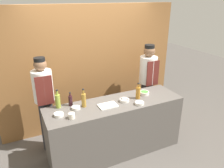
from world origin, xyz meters
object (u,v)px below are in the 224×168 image
object	(u,v)px
sauce_bowl_red	(76,108)
bottle_wine	(70,100)
cup_cream	(72,116)
chef_right	(147,82)
sauce_bowl_yellow	(140,103)
sauce_bowl_white	(124,100)
cutting_board	(108,106)
bottle_oil	(58,101)
chef_left	(45,102)
bottle_vinegar	(84,100)
sauce_bowl_purple	(59,115)
sauce_bowl_green	(144,93)
bottle_amber	(138,92)

from	to	relation	value
sauce_bowl_red	bottle_wine	size ratio (longest dim) A/B	0.58
cup_cream	chef_right	xyz separation A→B (m)	(1.77, 0.74, -0.06)
bottle_wine	cup_cream	xyz separation A→B (m)	(-0.09, -0.38, -0.05)
bottle_wine	chef_right	world-z (taller)	chef_right
sauce_bowl_yellow	sauce_bowl_white	distance (m)	0.25
cutting_board	cup_cream	xyz separation A→B (m)	(-0.60, -0.11, 0.03)
bottle_oil	chef_right	xyz separation A→B (m)	(1.87, 0.35, -0.14)
sauce_bowl_white	chef_left	xyz separation A→B (m)	(-1.16, 0.60, -0.05)
bottle_wine	bottle_vinegar	xyz separation A→B (m)	(0.17, -0.12, 0.03)
bottle_vinegar	cup_cream	bearing A→B (deg)	-136.24
sauce_bowl_purple	sauce_bowl_green	world-z (taller)	sauce_bowl_green
sauce_bowl_purple	sauce_bowl_red	distance (m)	0.30
bottle_amber	cup_cream	distance (m)	1.18
sauce_bowl_green	bottle_wine	world-z (taller)	bottle_wine
chef_right	cutting_board	bearing A→B (deg)	-151.51
sauce_bowl_yellow	bottle_oil	world-z (taller)	bottle_oil
cup_cream	bottle_wine	bearing A→B (deg)	76.48
sauce_bowl_purple	sauce_bowl_white	distance (m)	1.06
sauce_bowl_red	bottle_vinegar	distance (m)	0.16
sauce_bowl_white	bottle_amber	world-z (taller)	bottle_amber
cutting_board	bottle_vinegar	xyz separation A→B (m)	(-0.34, 0.14, 0.11)
cup_cream	chef_left	distance (m)	0.79
sauce_bowl_yellow	sauce_bowl_white	xyz separation A→B (m)	(-0.17, 0.19, 0.00)
bottle_amber	bottle_vinegar	world-z (taller)	bottle_vinegar
sauce_bowl_yellow	bottle_wine	world-z (taller)	bottle_wine
sauce_bowl_yellow	cutting_board	world-z (taller)	sauce_bowl_yellow
cutting_board	chef_left	bearing A→B (deg)	143.45
bottle_oil	chef_left	size ratio (longest dim) A/B	0.18
sauce_bowl_red	bottle_oil	size ratio (longest dim) A/B	0.44
sauce_bowl_purple	bottle_wine	world-z (taller)	bottle_wine
cutting_board	bottle_vinegar	bearing A→B (deg)	157.04
sauce_bowl_yellow	chef_left	world-z (taller)	chef_left
sauce_bowl_yellow	sauce_bowl_purple	distance (m)	1.25
sauce_bowl_yellow	bottle_amber	distance (m)	0.23
bottle_amber	cup_cream	size ratio (longest dim) A/B	3.07
sauce_bowl_yellow	chef_left	size ratio (longest dim) A/B	0.09
bottle_amber	bottle_vinegar	size ratio (longest dim) A/B	0.92
chef_left	cutting_board	bearing A→B (deg)	-36.55
sauce_bowl_purple	sauce_bowl_red	xyz separation A→B (m)	(0.28, 0.10, -0.00)
chef_left	cup_cream	bearing A→B (deg)	-71.53
sauce_bowl_green	chef_right	bearing A→B (deg)	51.20
bottle_oil	sauce_bowl_white	bearing A→B (deg)	-14.20
cutting_board	cup_cream	size ratio (longest dim) A/B	3.19
sauce_bowl_green	chef_right	xyz separation A→B (m)	(0.41, 0.52, -0.05)
sauce_bowl_white	bottle_oil	bearing A→B (deg)	165.80
sauce_bowl_white	cup_cream	distance (m)	0.92
sauce_bowl_white	bottle_wine	bearing A→B (deg)	163.77
chef_right	bottle_wine	bearing A→B (deg)	-167.76
sauce_bowl_green	sauce_bowl_yellow	bearing A→B (deg)	-134.46
sauce_bowl_green	bottle_wine	xyz separation A→B (m)	(-1.26, 0.15, 0.06)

